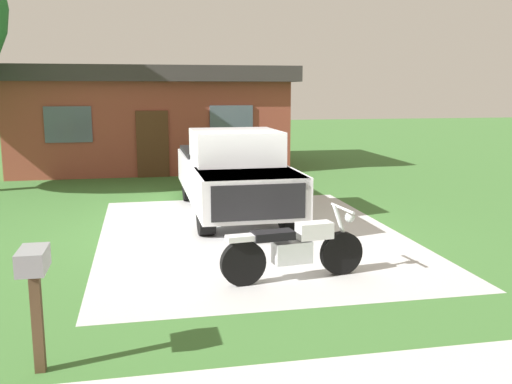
{
  "coord_description": "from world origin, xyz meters",
  "views": [
    {
      "loc": [
        -2.01,
        -10.36,
        2.77
      ],
      "look_at": [
        0.02,
        -0.3,
        0.9
      ],
      "focal_mm": 39.86,
      "sensor_mm": 36.0,
      "label": 1
    }
  ],
  "objects": [
    {
      "name": "driveway_pad",
      "position": [
        0.0,
        0.0,
        0.0
      ],
      "size": [
        5.7,
        7.52,
        0.01
      ],
      "primitive_type": "cube",
      "color": "#BABABA",
      "rests_on": "ground"
    },
    {
      "name": "mailbox",
      "position": [
        -3.07,
        -4.8,
        0.98
      ],
      "size": [
        0.26,
        0.48,
        1.26
      ],
      "color": "#4C3823",
      "rests_on": "ground"
    },
    {
      "name": "pickup_truck",
      "position": [
        -0.04,
        2.08,
        0.95
      ],
      "size": [
        2.04,
        5.64,
        1.9
      ],
      "color": "black",
      "rests_on": "ground"
    },
    {
      "name": "neighbor_house",
      "position": [
        -1.66,
        10.35,
        1.79
      ],
      "size": [
        9.6,
        5.6,
        3.5
      ],
      "color": "brown",
      "rests_on": "ground"
    },
    {
      "name": "motorcycle",
      "position": [
        0.13,
        -2.63,
        0.47
      ],
      "size": [
        2.21,
        0.7,
        1.09
      ],
      "color": "black",
      "rests_on": "ground"
    },
    {
      "name": "ground_plane",
      "position": [
        0.0,
        0.0,
        0.0
      ],
      "size": [
        80.0,
        80.0,
        0.0
      ],
      "primitive_type": "plane",
      "color": "#3D6E32"
    }
  ]
}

